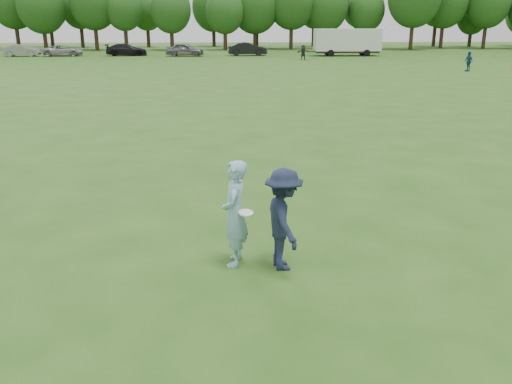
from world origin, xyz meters
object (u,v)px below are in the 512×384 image
(player_far_b, at_px, (468,61))
(car_e, at_px, (185,50))
(player_far_d, at_px, (303,52))
(car_f, at_px, (247,49))
(field_cone, at_px, (512,68))
(car_b, at_px, (22,51))
(cargo_trailer, at_px, (347,41))
(thrower, at_px, (235,213))
(car_c, at_px, (63,51))
(defender, at_px, (284,219))
(car_d, at_px, (126,50))

(player_far_b, distance_m, car_e, 33.55)
(player_far_d, height_order, car_f, player_far_d)
(player_far_d, relative_size, field_cone, 5.35)
(car_e, relative_size, car_f, 0.95)
(car_b, bearing_deg, cargo_trailer, -93.84)
(thrower, distance_m, car_b, 64.59)
(car_f, bearing_deg, car_c, 84.77)
(car_e, distance_m, cargo_trailer, 19.84)
(car_f, relative_size, field_cone, 15.98)
(car_b, xyz_separation_m, cargo_trailer, (39.46, -0.92, 1.08))
(defender, bearing_deg, car_e, -3.36)
(defender, bearing_deg, car_b, 14.05)
(player_far_b, height_order, car_b, player_far_b)
(thrower, bearing_deg, car_f, -175.30)
(car_c, xyz_separation_m, car_d, (7.58, 0.28, 0.07))
(car_b, relative_size, cargo_trailer, 0.47)
(thrower, bearing_deg, player_far_d, 177.92)
(defender, xyz_separation_m, car_c, (-20.94, 60.16, -0.28))
(car_d, bearing_deg, thrower, -173.80)
(car_f, bearing_deg, player_far_b, -145.16)
(thrower, distance_m, player_far_d, 52.89)
(car_d, xyz_separation_m, car_e, (7.26, -1.25, 0.06))
(car_d, relative_size, car_f, 1.04)
(defender, xyz_separation_m, cargo_trailer, (13.71, 58.90, 0.84))
(thrower, xyz_separation_m, car_f, (2.39, 59.82, -0.19))
(car_c, relative_size, cargo_trailer, 0.52)
(player_far_b, height_order, field_cone, player_far_b)
(player_far_b, bearing_deg, field_cone, 88.11)
(car_d, bearing_deg, car_e, -105.29)
(car_e, bearing_deg, car_c, 92.98)
(player_far_d, relative_size, car_c, 0.34)
(thrower, height_order, player_far_d, thrower)
(car_d, height_order, field_cone, car_d)
(car_f, bearing_deg, cargo_trailer, -100.24)
(thrower, xyz_separation_m, player_far_b, (20.75, 37.75, -0.15))
(car_e, xyz_separation_m, cargo_trailer, (19.81, -0.29, 1.00))
(car_e, bearing_deg, car_f, -76.96)
(car_d, bearing_deg, player_far_b, -129.59)
(player_far_d, height_order, car_e, player_far_d)
(car_c, bearing_deg, car_b, 89.42)
(defender, height_order, car_e, defender)
(car_b, height_order, cargo_trailer, cargo_trailer)
(defender, xyz_separation_m, player_far_b, (19.88, 37.97, -0.10))
(player_far_d, height_order, field_cone, player_far_d)
(player_far_d, xyz_separation_m, car_f, (-5.94, 7.59, -0.01))
(player_far_b, relative_size, player_far_d, 1.04)
(thrower, height_order, car_f, thrower)
(thrower, xyz_separation_m, car_e, (-5.23, 58.97, -0.21))
(defender, bearing_deg, thrower, 66.58)
(player_far_b, xyz_separation_m, cargo_trailer, (-6.17, 20.94, 0.94))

